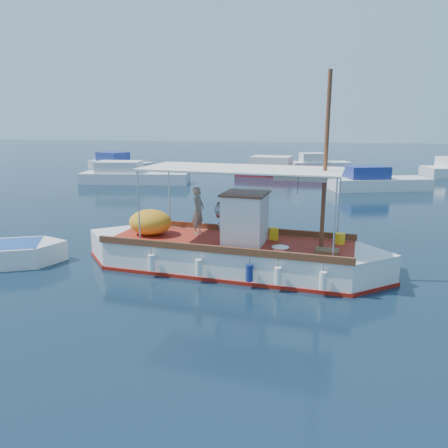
# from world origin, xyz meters

# --- Properties ---
(ground) EXTENTS (160.00, 160.00, 0.00)m
(ground) POSITION_xyz_m (0.00, 0.00, 0.00)
(ground) COLOR black
(ground) RESTS_ON ground
(fishing_caique) EXTENTS (9.86, 3.44, 6.04)m
(fishing_caique) POSITION_xyz_m (-0.34, -0.52, 0.53)
(fishing_caique) COLOR white
(fishing_caique) RESTS_ON ground
(bg_boat_nw) EXTENTS (8.06, 3.54, 1.80)m
(bg_boat_nw) POSITION_xyz_m (-10.88, 16.61, 0.49)
(bg_boat_nw) COLOR silver
(bg_boat_nw) RESTS_ON ground
(bg_boat_n) EXTENTS (8.28, 3.65, 1.80)m
(bg_boat_n) POSITION_xyz_m (-0.38, 23.05, 0.49)
(bg_boat_n) COLOR maroon
(bg_boat_n) RESTS_ON ground
(bg_boat_ne) EXTENTS (6.78, 4.11, 1.80)m
(bg_boat_ne) POSITION_xyz_m (6.27, 16.89, 0.49)
(bg_boat_ne) COLOR silver
(bg_boat_ne) RESTS_ON ground
(bg_boat_far_w) EXTENTS (6.92, 4.86, 1.80)m
(bg_boat_far_w) POSITION_xyz_m (-15.67, 24.65, 0.49)
(bg_boat_far_w) COLOR silver
(bg_boat_far_w) RESTS_ON ground
(bg_boat_far_n) EXTENTS (5.61, 3.45, 1.80)m
(bg_boat_far_n) POSITION_xyz_m (2.56, 27.68, 0.49)
(bg_boat_far_n) COLOR silver
(bg_boat_far_n) RESTS_ON ground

